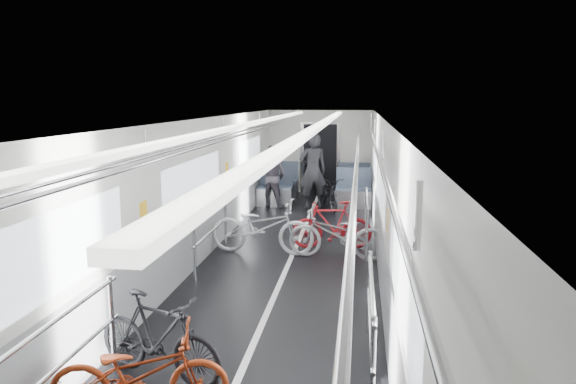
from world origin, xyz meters
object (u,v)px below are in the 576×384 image
(bike_right_mid, at_px, (337,234))
(bike_left_near, at_px, (140,374))
(bike_right_far, at_px, (332,225))
(person_seated, at_px, (272,176))
(person_standing, at_px, (313,171))
(bike_left_far, at_px, (262,227))
(bike_aisle, at_px, (328,193))
(bike_left_mid, at_px, (158,337))

(bike_right_mid, bearing_deg, bike_left_near, -12.74)
(bike_right_far, xyz_separation_m, person_seated, (-1.71, 3.51, 0.34))
(bike_right_mid, distance_m, person_standing, 4.19)
(bike_left_far, height_order, bike_aisle, bike_left_far)
(bike_left_far, height_order, person_seated, person_seated)
(person_standing, relative_size, person_seated, 1.20)
(bike_right_mid, distance_m, person_seated, 4.51)
(bike_left_far, bearing_deg, bike_left_mid, -179.88)
(bike_left_far, relative_size, person_seated, 1.18)
(bike_left_mid, bearing_deg, bike_left_far, 15.30)
(bike_right_mid, relative_size, person_seated, 1.07)
(person_standing, bearing_deg, person_seated, -19.62)
(bike_left_far, relative_size, bike_aisle, 1.20)
(bike_left_mid, xyz_separation_m, person_standing, (0.75, 8.19, 0.50))
(bike_aisle, bearing_deg, person_standing, 160.38)
(bike_left_far, xyz_separation_m, person_seated, (-0.50, 3.98, 0.30))
(bike_aisle, relative_size, person_seated, 0.98)
(bike_right_far, distance_m, person_seated, 3.92)
(bike_left_mid, relative_size, person_standing, 0.78)
(bike_right_far, height_order, bike_aisle, bike_right_far)
(bike_left_mid, xyz_separation_m, bike_right_mid, (1.54, 4.11, 0.00))
(bike_left_mid, bearing_deg, bike_right_far, 1.41)
(bike_left_far, bearing_deg, person_standing, -4.60)
(bike_left_far, bearing_deg, bike_aisle, -10.19)
(bike_left_near, height_order, bike_left_mid, bike_left_mid)
(bike_right_mid, bearing_deg, bike_aisle, -169.81)
(bike_right_far, relative_size, bike_aisle, 0.96)
(bike_right_mid, xyz_separation_m, person_standing, (-0.80, 4.08, 0.50))
(bike_left_far, xyz_separation_m, person_standing, (0.53, 3.95, 0.46))
(bike_right_far, relative_size, person_standing, 0.78)
(bike_left_far, distance_m, bike_right_far, 1.30)
(bike_left_mid, relative_size, bike_left_far, 0.79)
(bike_left_near, bearing_deg, bike_right_mid, -30.47)
(person_seated, bearing_deg, bike_aisle, -164.66)
(bike_right_mid, height_order, bike_aisle, bike_right_mid)
(bike_left_near, xyz_separation_m, bike_left_far, (0.15, 4.84, 0.09))
(bike_left_far, bearing_deg, bike_right_far, -65.68)
(bike_left_mid, distance_m, person_standing, 8.24)
(bike_aisle, bearing_deg, bike_left_far, -122.87)
(bike_aisle, distance_m, person_seated, 1.48)
(bike_left_near, height_order, bike_left_far, bike_left_far)
(bike_left_near, height_order, bike_aisle, bike_aisle)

